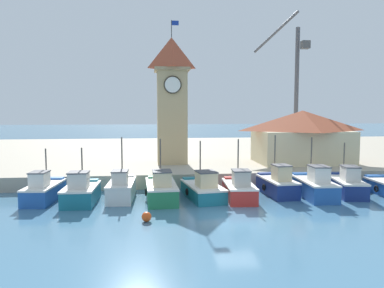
{
  "coord_description": "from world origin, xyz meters",
  "views": [
    {
      "loc": [
        -4.99,
        -21.26,
        6.42
      ],
      "look_at": [
        -1.47,
        10.82,
        3.5
      ],
      "focal_mm": 35.0,
      "sensor_mm": 36.0,
      "label": 1
    }
  ],
  "objects_px": {
    "fishing_boat_left_outer": "(81,192)",
    "fishing_boat_mid_left": "(161,190)",
    "fishing_boat_mid_right": "(239,189)",
    "fishing_boat_right_outer": "(314,186)",
    "port_crane_near": "(295,101)",
    "warehouse_right": "(302,136)",
    "mooring_buoy": "(146,217)",
    "clock_tower": "(172,97)",
    "fishing_boat_far_left": "(44,190)",
    "fishing_boat_far_right": "(346,184)",
    "fishing_boat_center": "(203,189)",
    "fishing_boat_left_inner": "(121,188)",
    "fishing_boat_right_inner": "(277,184)"
  },
  "relations": [
    {
      "from": "fishing_boat_far_left",
      "to": "fishing_boat_mid_left",
      "type": "relative_size",
      "value": 0.92
    },
    {
      "from": "warehouse_right",
      "to": "fishing_boat_mid_left",
      "type": "bearing_deg",
      "value": -146.32
    },
    {
      "from": "clock_tower",
      "to": "warehouse_right",
      "type": "bearing_deg",
      "value": -4.85
    },
    {
      "from": "mooring_buoy",
      "to": "warehouse_right",
      "type": "bearing_deg",
      "value": 43.5
    },
    {
      "from": "warehouse_right",
      "to": "mooring_buoy",
      "type": "relative_size",
      "value": 16.28
    },
    {
      "from": "fishing_boat_right_outer",
      "to": "fishing_boat_far_right",
      "type": "distance_m",
      "value": 2.87
    },
    {
      "from": "fishing_boat_mid_right",
      "to": "fishing_boat_right_outer",
      "type": "relative_size",
      "value": 0.89
    },
    {
      "from": "fishing_boat_far_right",
      "to": "mooring_buoy",
      "type": "relative_size",
      "value": 8.94
    },
    {
      "from": "clock_tower",
      "to": "mooring_buoy",
      "type": "distance_m",
      "value": 17.48
    },
    {
      "from": "fishing_boat_center",
      "to": "fishing_boat_mid_left",
      "type": "bearing_deg",
      "value": -173.28
    },
    {
      "from": "clock_tower",
      "to": "mooring_buoy",
      "type": "height_order",
      "value": "clock_tower"
    },
    {
      "from": "fishing_boat_mid_right",
      "to": "clock_tower",
      "type": "height_order",
      "value": "clock_tower"
    },
    {
      "from": "fishing_boat_left_outer",
      "to": "fishing_boat_mid_left",
      "type": "bearing_deg",
      "value": 1.62
    },
    {
      "from": "port_crane_near",
      "to": "mooring_buoy",
      "type": "bearing_deg",
      "value": -125.56
    },
    {
      "from": "fishing_boat_right_inner",
      "to": "fishing_boat_far_right",
      "type": "relative_size",
      "value": 0.88
    },
    {
      "from": "fishing_boat_center",
      "to": "fishing_boat_far_right",
      "type": "height_order",
      "value": "fishing_boat_center"
    },
    {
      "from": "fishing_boat_left_inner",
      "to": "fishing_boat_mid_left",
      "type": "xyz_separation_m",
      "value": [
        2.85,
        -0.8,
        0.0
      ]
    },
    {
      "from": "fishing_boat_center",
      "to": "fishing_boat_mid_right",
      "type": "height_order",
      "value": "fishing_boat_mid_right"
    },
    {
      "from": "fishing_boat_right_inner",
      "to": "clock_tower",
      "type": "xyz_separation_m",
      "value": [
        -7.44,
        9.84,
        6.93
      ]
    },
    {
      "from": "fishing_boat_far_left",
      "to": "mooring_buoy",
      "type": "xyz_separation_m",
      "value": [
        7.28,
        -5.72,
        -0.48
      ]
    },
    {
      "from": "fishing_boat_mid_left",
      "to": "fishing_boat_center",
      "type": "bearing_deg",
      "value": 6.72
    },
    {
      "from": "fishing_boat_left_outer",
      "to": "warehouse_right",
      "type": "relative_size",
      "value": 0.44
    },
    {
      "from": "port_crane_near",
      "to": "clock_tower",
      "type": "bearing_deg",
      "value": -145.92
    },
    {
      "from": "fishing_boat_far_left",
      "to": "fishing_boat_right_outer",
      "type": "relative_size",
      "value": 0.91
    },
    {
      "from": "fishing_boat_far_left",
      "to": "fishing_boat_center",
      "type": "xyz_separation_m",
      "value": [
        11.31,
        -0.37,
        -0.07
      ]
    },
    {
      "from": "warehouse_right",
      "to": "mooring_buoy",
      "type": "xyz_separation_m",
      "value": [
        -15.32,
        -14.53,
        -3.57
      ]
    },
    {
      "from": "fishing_boat_mid_right",
      "to": "fishing_boat_right_outer",
      "type": "bearing_deg",
      "value": 1.22
    },
    {
      "from": "clock_tower",
      "to": "fishing_boat_center",
      "type": "bearing_deg",
      "value": -80.79
    },
    {
      "from": "port_crane_near",
      "to": "mooring_buoy",
      "type": "height_order",
      "value": "port_crane_near"
    },
    {
      "from": "fishing_boat_far_right",
      "to": "port_crane_near",
      "type": "relative_size",
      "value": 0.28
    },
    {
      "from": "fishing_boat_mid_left",
      "to": "fishing_boat_center",
      "type": "relative_size",
      "value": 0.95
    },
    {
      "from": "mooring_buoy",
      "to": "fishing_boat_right_outer",
      "type": "bearing_deg",
      "value": 21.34
    },
    {
      "from": "fishing_boat_mid_left",
      "to": "fishing_boat_far_right",
      "type": "bearing_deg",
      "value": 1.55
    },
    {
      "from": "fishing_boat_left_outer",
      "to": "fishing_boat_center",
      "type": "bearing_deg",
      "value": 3.44
    },
    {
      "from": "fishing_boat_mid_left",
      "to": "port_crane_near",
      "type": "height_order",
      "value": "port_crane_near"
    },
    {
      "from": "fishing_boat_right_outer",
      "to": "fishing_boat_far_right",
      "type": "relative_size",
      "value": 1.01
    },
    {
      "from": "fishing_boat_left_outer",
      "to": "port_crane_near",
      "type": "bearing_deg",
      "value": 42.99
    },
    {
      "from": "fishing_boat_right_outer",
      "to": "warehouse_right",
      "type": "bearing_deg",
      "value": 72.57
    },
    {
      "from": "warehouse_right",
      "to": "mooring_buoy",
      "type": "height_order",
      "value": "warehouse_right"
    },
    {
      "from": "fishing_boat_mid_right",
      "to": "warehouse_right",
      "type": "distance_m",
      "value": 13.54
    },
    {
      "from": "fishing_boat_left_outer",
      "to": "fishing_boat_mid_left",
      "type": "distance_m",
      "value": 5.54
    },
    {
      "from": "fishing_boat_center",
      "to": "mooring_buoy",
      "type": "distance_m",
      "value": 6.71
    },
    {
      "from": "fishing_boat_left_inner",
      "to": "mooring_buoy",
      "type": "height_order",
      "value": "fishing_boat_left_inner"
    },
    {
      "from": "fishing_boat_far_right",
      "to": "mooring_buoy",
      "type": "height_order",
      "value": "fishing_boat_far_right"
    },
    {
      "from": "clock_tower",
      "to": "fishing_boat_right_inner",
      "type": "bearing_deg",
      "value": -52.92
    },
    {
      "from": "fishing_boat_left_outer",
      "to": "port_crane_near",
      "type": "height_order",
      "value": "port_crane_near"
    },
    {
      "from": "fishing_boat_mid_right",
      "to": "port_crane_near",
      "type": "height_order",
      "value": "port_crane_near"
    },
    {
      "from": "fishing_boat_left_outer",
      "to": "fishing_boat_left_inner",
      "type": "height_order",
      "value": "fishing_boat_left_inner"
    },
    {
      "from": "fishing_boat_left_outer",
      "to": "fishing_boat_right_outer",
      "type": "bearing_deg",
      "value": -0.15
    },
    {
      "from": "fishing_boat_mid_right",
      "to": "fishing_boat_far_right",
      "type": "relative_size",
      "value": 0.89
    }
  ]
}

